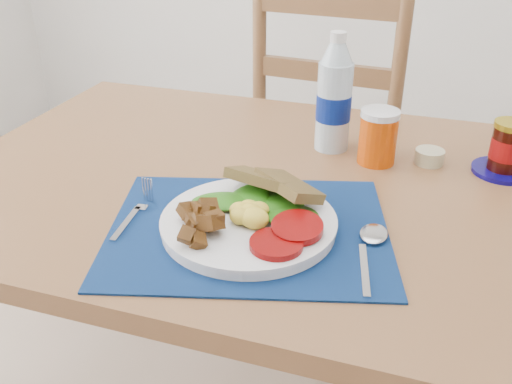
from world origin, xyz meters
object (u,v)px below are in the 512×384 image
juice_glass (378,138)px  chair_far (334,113)px  water_bottle (334,99)px  breakfast_plate (245,219)px  jam_on_saucer (507,151)px

juice_glass → chair_far: bearing=108.5°
water_bottle → chair_far: bearing=99.7°
breakfast_plate → water_bottle: water_bottle is taller
juice_glass → jam_on_saucer: bearing=6.8°
water_bottle → jam_on_saucer: 0.36m
chair_far → water_bottle: (0.09, -0.54, 0.24)m
breakfast_plate → water_bottle: size_ratio=1.14×
chair_far → jam_on_saucer: bearing=133.4°
chair_far → water_bottle: bearing=104.2°
chair_far → breakfast_plate: (0.02, -0.93, 0.15)m
breakfast_plate → water_bottle: 0.40m
juice_glass → jam_on_saucer: size_ratio=0.89×
breakfast_plate → jam_on_saucer: jam_on_saucer is taller
chair_far → water_bottle: size_ratio=4.90×
chair_far → breakfast_plate: 0.94m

